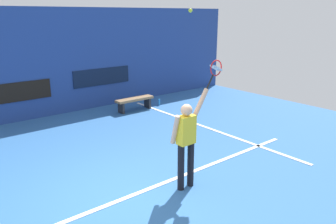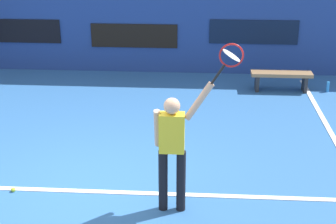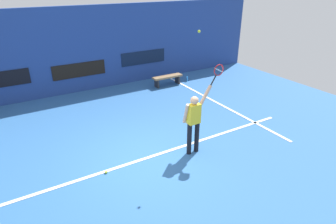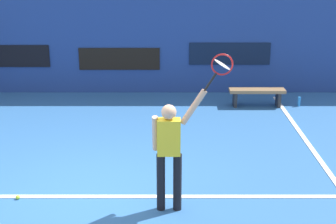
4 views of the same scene
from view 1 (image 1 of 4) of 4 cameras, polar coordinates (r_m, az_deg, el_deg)
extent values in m
plane|color=#2D609E|center=(6.32, -9.12, -14.90)|extent=(18.00, 18.00, 0.00)
cube|color=navy|center=(11.22, -25.46, 7.11)|extent=(18.00, 0.20, 3.49)
cube|color=black|center=(11.24, -24.81, 3.07)|extent=(2.20, 0.03, 0.60)
cube|color=#0C1933|center=(12.26, -11.25, 5.97)|extent=(2.20, 0.03, 0.60)
cube|color=white|center=(6.28, -8.94, -15.00)|extent=(10.00, 0.10, 0.01)
cube|color=white|center=(10.12, 5.93, -2.41)|extent=(0.10, 7.00, 0.01)
cylinder|color=black|center=(6.41, 2.23, -9.51)|extent=(0.13, 0.13, 0.92)
cylinder|color=black|center=(6.56, 3.90, -8.90)|extent=(0.13, 0.13, 0.92)
cube|color=yellow|center=(6.20, 3.14, -3.08)|extent=(0.34, 0.20, 0.55)
sphere|color=#D8A884|center=(6.08, 3.20, 0.34)|extent=(0.22, 0.22, 0.22)
cylinder|color=#D8A884|center=(6.29, 5.60, 1.57)|extent=(0.38, 0.09, 0.54)
cylinder|color=#D8A884|center=(6.12, 1.25, -3.06)|extent=(0.09, 0.23, 0.58)
cylinder|color=black|center=(6.37, 7.20, 5.15)|extent=(0.19, 0.03, 0.27)
torus|color=red|center=(6.44, 8.26, 7.49)|extent=(0.43, 0.02, 0.43)
cylinder|color=silver|center=(6.44, 8.26, 7.49)|extent=(0.23, 0.27, 0.14)
sphere|color=#CCE033|center=(5.86, 3.87, 17.00)|extent=(0.07, 0.07, 0.07)
cube|color=olive|center=(11.66, -5.76, 2.22)|extent=(1.40, 0.36, 0.08)
cube|color=#262628|center=(11.44, -8.03, 0.69)|extent=(0.08, 0.32, 0.37)
cube|color=#262628|center=(12.02, -3.55, 1.59)|extent=(0.08, 0.32, 0.37)
cylinder|color=#338CD8|center=(12.34, -1.52, 1.71)|extent=(0.07, 0.07, 0.24)
camera|label=2|loc=(4.74, 77.54, 13.10)|focal=54.29mm
camera|label=3|loc=(1.72, 154.45, 29.15)|focal=30.77mm
camera|label=4|loc=(4.58, 83.73, 9.04)|focal=52.00mm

